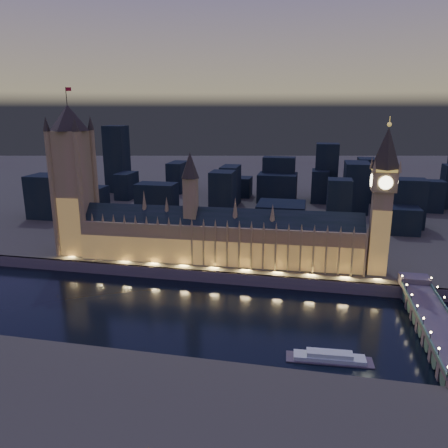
% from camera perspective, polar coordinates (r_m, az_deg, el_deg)
% --- Properties ---
extents(ground_plane, '(2000.00, 2000.00, 0.00)m').
position_cam_1_polar(ground_plane, '(264.44, -3.53, -10.99)').
color(ground_plane, black).
rests_on(ground_plane, ground).
extents(north_bank, '(2000.00, 960.00, 8.00)m').
position_cam_1_polar(north_bank, '(760.04, 6.75, 6.46)').
color(north_bank, '#443F34').
rests_on(north_bank, ground).
extents(embankment_wall, '(2000.00, 2.50, 8.00)m').
position_cam_1_polar(embankment_wall, '(299.14, -1.49, -6.94)').
color(embankment_wall, '#484855').
rests_on(embankment_wall, ground).
extents(palace_of_westminster, '(202.00, 27.23, 78.00)m').
position_cam_1_polar(palace_of_westminster, '(311.12, -0.90, -1.69)').
color(palace_of_westminster, olive).
rests_on(palace_of_westminster, north_bank).
extents(victoria_tower, '(31.68, 31.68, 121.50)m').
position_cam_1_polar(victoria_tower, '(342.10, -19.09, 6.21)').
color(victoria_tower, olive).
rests_on(victoria_tower, north_bank).
extents(elizabeth_tower, '(18.00, 18.00, 102.46)m').
position_cam_1_polar(elizabeth_tower, '(298.76, 20.08, 4.31)').
color(elizabeth_tower, olive).
rests_on(elizabeth_tower, north_bank).
extents(westminster_bridge, '(17.81, 113.00, 15.90)m').
position_cam_1_polar(westminster_bridge, '(259.42, 25.61, -11.62)').
color(westminster_bridge, '#484855').
rests_on(westminster_bridge, ground).
extents(river_boat, '(40.83, 11.69, 4.50)m').
position_cam_1_polar(river_boat, '(221.11, 13.59, -16.57)').
color(river_boat, '#484855').
rests_on(river_boat, ground).
extents(city_backdrop, '(465.96, 215.63, 84.93)m').
position_cam_1_polar(city_backdrop, '(484.33, 7.76, 4.70)').
color(city_backdrop, black).
rests_on(city_backdrop, north_bank).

